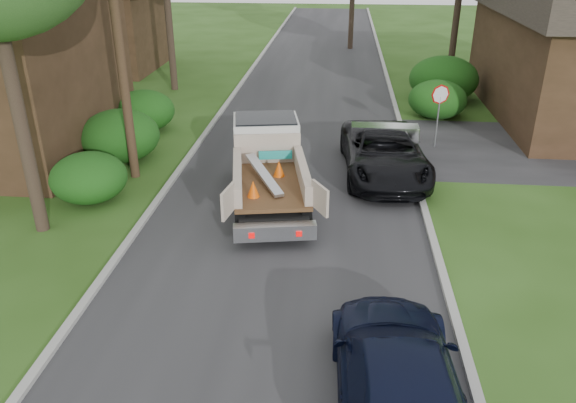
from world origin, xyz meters
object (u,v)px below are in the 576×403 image
Objects in this scene: flatbed_truck at (268,158)px; navy_suv at (398,381)px; stop_sign at (439,103)px; house_left_far at (97,17)px; black_pickup at (384,152)px; utility_pole at (116,20)px.

flatbed_truck reaches higher than navy_suv.
stop_sign reaches higher than flatbed_truck.
house_left_far reaches higher than flatbed_truck.
stop_sign is 7.76m from flatbed_truck.
stop_sign is at bearing 29.51° from flatbed_truck.
navy_suv is (-0.40, -10.95, -0.04)m from black_pickup.
house_left_far is 22.08m from flatbed_truck.
flatbed_truck is at bearing -72.05° from navy_suv.
flatbed_truck is (4.72, -0.91, -3.98)m from utility_pole.
utility_pole is 6.24m from flatbed_truck.
utility_pole is 18.93m from house_left_far.
stop_sign is 0.33× the size of house_left_far.
house_left_far is at bearing 115.29° from flatbed_truck.
house_left_far reaches higher than stop_sign.
house_left_far is 1.23× the size of flatbed_truck.
utility_pole is at bearing 158.95° from flatbed_truck.
stop_sign is 14.24m from navy_suv.
utility_pole is 1.72× the size of black_pickup.
house_left_far is at bearing 145.19° from stop_sign.
black_pickup is at bearing 16.89° from flatbed_truck.
utility_pole reaches higher than stop_sign.
black_pickup is at bearing 6.75° from utility_pole.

